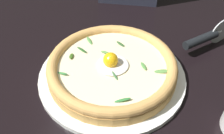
% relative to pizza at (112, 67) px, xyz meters
% --- Properties ---
extents(ground_plane, '(2.40, 2.40, 0.03)m').
position_rel_pizza_xyz_m(ground_plane, '(-0.04, -0.01, -0.05)').
color(ground_plane, black).
rests_on(ground_plane, ground).
extents(pizza_plate, '(0.33, 0.33, 0.01)m').
position_rel_pizza_xyz_m(pizza_plate, '(0.00, 0.00, -0.03)').
color(pizza_plate, white).
rests_on(pizza_plate, ground).
extents(pizza, '(0.29, 0.29, 0.06)m').
position_rel_pizza_xyz_m(pizza, '(0.00, 0.00, 0.00)').
color(pizza, '#DAA254').
rests_on(pizza, pizza_plate).
extents(pizza_cutter, '(0.11, 0.13, 0.07)m').
position_rel_pizza_xyz_m(pizza_cutter, '(0.18, 0.19, 0.00)').
color(pizza_cutter, silver).
rests_on(pizza_cutter, ground).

